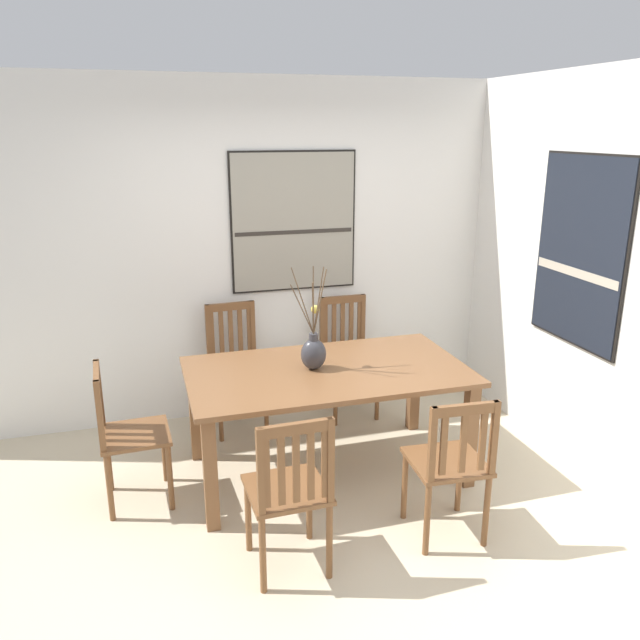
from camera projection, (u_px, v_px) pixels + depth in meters
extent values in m
cube|color=beige|center=(346.00, 527.00, 3.86)|extent=(6.40, 6.40, 0.03)
cube|color=silver|center=(275.00, 251.00, 5.16)|extent=(6.40, 0.12, 2.70)
cube|color=silver|center=(630.00, 289.00, 3.96)|extent=(0.12, 6.40, 2.70)
cube|color=brown|center=(327.00, 371.00, 4.24)|extent=(1.86, 1.05, 0.03)
cube|color=brown|center=(210.00, 474.00, 3.72)|extent=(0.08, 0.08, 0.73)
cube|color=brown|center=(470.00, 436.00, 4.18)|extent=(0.08, 0.08, 0.73)
cube|color=brown|center=(195.00, 412.00, 4.53)|extent=(0.08, 0.08, 0.73)
cube|color=brown|center=(414.00, 385.00, 4.99)|extent=(0.08, 0.08, 0.73)
ellipsoid|color=#333338|center=(314.00, 354.00, 4.21)|extent=(0.17, 0.15, 0.21)
cylinder|color=#333338|center=(313.00, 337.00, 4.17)|extent=(0.06, 0.06, 0.05)
cylinder|color=brown|center=(313.00, 301.00, 4.06)|extent=(0.03, 0.08, 0.47)
cylinder|color=brown|center=(302.00, 301.00, 4.12)|extent=(0.13, 0.09, 0.44)
cylinder|color=brown|center=(320.00, 302.00, 4.15)|extent=(0.12, 0.07, 0.42)
cylinder|color=brown|center=(318.00, 301.00, 4.07)|extent=(0.05, 0.09, 0.47)
cylinder|color=brown|center=(302.00, 310.00, 4.09)|extent=(0.16, 0.03, 0.35)
cylinder|color=brown|center=(313.00, 309.00, 4.05)|extent=(0.05, 0.13, 0.38)
sphere|color=#E5CC4C|center=(315.00, 309.00, 4.17)|extent=(0.06, 0.06, 0.06)
cube|color=brown|center=(237.00, 374.00, 4.97)|extent=(0.44, 0.44, 0.03)
cylinder|color=brown|center=(266.00, 407.00, 4.94)|extent=(0.04, 0.04, 0.45)
cylinder|color=brown|center=(220.00, 414.00, 4.82)|extent=(0.04, 0.04, 0.45)
cylinder|color=brown|center=(255.00, 390.00, 5.26)|extent=(0.04, 0.04, 0.45)
cylinder|color=brown|center=(212.00, 396.00, 5.14)|extent=(0.04, 0.04, 0.45)
cube|color=brown|center=(253.00, 331.00, 5.12)|extent=(0.04, 0.04, 0.51)
cube|color=brown|center=(208.00, 336.00, 5.00)|extent=(0.04, 0.04, 0.51)
cube|color=brown|center=(230.00, 306.00, 5.00)|extent=(0.38, 0.05, 0.06)
cube|color=brown|center=(249.00, 334.00, 5.12)|extent=(0.04, 0.02, 0.42)
cube|color=brown|center=(240.00, 335.00, 5.09)|extent=(0.04, 0.02, 0.42)
cube|color=brown|center=(231.00, 336.00, 5.07)|extent=(0.04, 0.02, 0.42)
cube|color=brown|center=(222.00, 337.00, 5.04)|extent=(0.04, 0.02, 0.42)
cube|color=brown|center=(212.00, 338.00, 5.02)|extent=(0.04, 0.02, 0.42)
cube|color=brown|center=(350.00, 362.00, 5.22)|extent=(0.42, 0.42, 0.03)
cylinder|color=brown|center=(377.00, 394.00, 5.18)|extent=(0.04, 0.04, 0.45)
cylinder|color=brown|center=(335.00, 399.00, 5.08)|extent=(0.04, 0.04, 0.45)
cylinder|color=brown|center=(362.00, 378.00, 5.51)|extent=(0.04, 0.04, 0.45)
cylinder|color=brown|center=(322.00, 383.00, 5.41)|extent=(0.04, 0.04, 0.45)
cube|color=brown|center=(363.00, 323.00, 5.37)|extent=(0.04, 0.04, 0.50)
cube|color=brown|center=(322.00, 327.00, 5.27)|extent=(0.04, 0.04, 0.50)
cube|color=brown|center=(343.00, 299.00, 5.26)|extent=(0.38, 0.03, 0.06)
cube|color=brown|center=(359.00, 325.00, 5.37)|extent=(0.04, 0.02, 0.41)
cube|color=brown|center=(351.00, 326.00, 5.35)|extent=(0.04, 0.02, 0.41)
cube|color=brown|center=(342.00, 326.00, 5.32)|extent=(0.04, 0.02, 0.41)
cube|color=brown|center=(334.00, 327.00, 5.30)|extent=(0.04, 0.02, 0.41)
cube|color=brown|center=(325.00, 328.00, 5.28)|extent=(0.04, 0.02, 0.41)
cube|color=brown|center=(135.00, 434.00, 3.99)|extent=(0.44, 0.44, 0.03)
cylinder|color=brown|center=(164.00, 451.00, 4.27)|extent=(0.04, 0.04, 0.45)
cylinder|color=brown|center=(170.00, 477.00, 3.95)|extent=(0.04, 0.04, 0.45)
cylinder|color=brown|center=(108.00, 459.00, 4.16)|extent=(0.04, 0.04, 0.45)
cylinder|color=brown|center=(110.00, 488.00, 3.84)|extent=(0.04, 0.04, 0.45)
cube|color=brown|center=(99.00, 393.00, 4.02)|extent=(0.04, 0.04, 0.45)
cube|color=brown|center=(100.00, 416.00, 3.69)|extent=(0.04, 0.04, 0.45)
cube|color=brown|center=(96.00, 375.00, 3.80)|extent=(0.05, 0.38, 0.06)
cube|color=brown|center=(100.00, 398.00, 3.99)|extent=(0.02, 0.04, 0.36)
cube|color=brown|center=(100.00, 404.00, 3.90)|extent=(0.02, 0.04, 0.36)
cube|color=brown|center=(100.00, 409.00, 3.82)|extent=(0.02, 0.04, 0.36)
cube|color=brown|center=(100.00, 416.00, 3.74)|extent=(0.02, 0.04, 0.36)
cube|color=brown|center=(446.00, 462.00, 3.66)|extent=(0.44, 0.44, 0.03)
cylinder|color=brown|center=(405.00, 485.00, 3.86)|extent=(0.04, 0.04, 0.45)
cylinder|color=brown|center=(459.00, 478.00, 3.94)|extent=(0.04, 0.04, 0.45)
cylinder|color=brown|center=(427.00, 519.00, 3.52)|extent=(0.04, 0.04, 0.45)
cylinder|color=brown|center=(486.00, 511.00, 3.60)|extent=(0.04, 0.04, 0.45)
cube|color=brown|center=(432.00, 445.00, 3.38)|extent=(0.04, 0.04, 0.44)
cube|color=brown|center=(494.00, 438.00, 3.46)|extent=(0.04, 0.04, 0.44)
cube|color=brown|center=(466.00, 409.00, 3.36)|extent=(0.38, 0.06, 0.06)
cube|color=brown|center=(443.00, 446.00, 3.40)|extent=(0.04, 0.02, 0.35)
cube|color=brown|center=(463.00, 444.00, 3.42)|extent=(0.04, 0.02, 0.35)
cube|color=brown|center=(483.00, 441.00, 3.45)|extent=(0.04, 0.02, 0.35)
cube|color=brown|center=(287.00, 489.00, 3.38)|extent=(0.43, 0.43, 0.03)
cylinder|color=brown|center=(248.00, 515.00, 3.56)|extent=(0.04, 0.04, 0.45)
cylinder|color=brown|center=(309.00, 504.00, 3.67)|extent=(0.04, 0.04, 0.45)
cylinder|color=brown|center=(263.00, 555.00, 3.23)|extent=(0.04, 0.04, 0.45)
cylinder|color=brown|center=(329.00, 541.00, 3.34)|extent=(0.04, 0.04, 0.45)
cube|color=brown|center=(261.00, 472.00, 3.08)|extent=(0.04, 0.04, 0.47)
cube|color=brown|center=(330.00, 460.00, 3.19)|extent=(0.04, 0.04, 0.47)
cube|color=brown|center=(296.00, 429.00, 3.08)|extent=(0.38, 0.04, 0.06)
cube|color=brown|center=(266.00, 473.00, 3.10)|extent=(0.04, 0.02, 0.38)
cube|color=brown|center=(281.00, 471.00, 3.12)|extent=(0.04, 0.02, 0.38)
cube|color=brown|center=(296.00, 469.00, 3.14)|extent=(0.04, 0.02, 0.38)
cube|color=brown|center=(311.00, 466.00, 3.16)|extent=(0.04, 0.02, 0.38)
cube|color=brown|center=(325.00, 464.00, 3.19)|extent=(0.04, 0.02, 0.38)
cube|color=black|center=(294.00, 222.00, 5.07)|extent=(1.02, 0.04, 1.11)
cube|color=gray|center=(294.00, 222.00, 5.05)|extent=(0.99, 0.01, 1.08)
cube|color=#2D2823|center=(294.00, 232.00, 5.07)|extent=(0.96, 0.00, 0.03)
cube|color=black|center=(581.00, 251.00, 4.27)|extent=(0.04, 0.88, 1.29)
cube|color=black|center=(579.00, 252.00, 4.27)|extent=(0.01, 0.85, 1.26)
cube|color=#B2A893|center=(575.00, 273.00, 4.31)|extent=(0.00, 0.82, 0.06)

